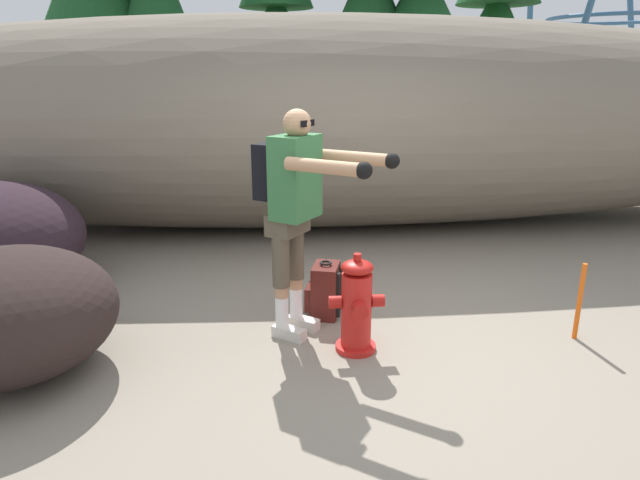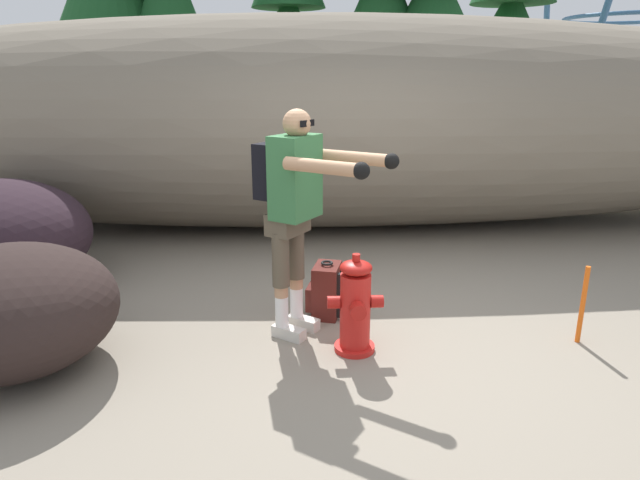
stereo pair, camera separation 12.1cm
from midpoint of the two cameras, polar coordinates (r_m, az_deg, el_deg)
name	(u,v)px [view 1 (the left image)]	position (r m, az deg, el deg)	size (l,w,h in m)	color
ground_plane	(368,349)	(4.16, 4.10, -11.15)	(56.00, 56.00, 0.04)	gray
dirt_embankment	(325,123)	(7.21, 0.00, 12.03)	(16.39, 3.20, 2.62)	#756B5B
fire_hydrant	(356,307)	(3.96, 2.91, -6.94)	(0.40, 0.35, 0.74)	red
utility_worker	(295,198)	(3.97, -3.46, 4.38)	(1.02, 0.87, 1.70)	beige
spare_backpack	(325,291)	(4.55, -0.26, -5.28)	(0.33, 0.34, 0.47)	#511E19
boulder_mid	(9,313)	(4.20, -30.20, -6.59)	(1.37, 1.37, 0.85)	black
pine_tree_center	(277,25)	(11.37, -4.83, 21.29)	(2.19, 2.19, 4.88)	#47331E
pine_tree_right	(370,2)	(10.82, 4.86, 23.33)	(2.76, 2.76, 6.07)	#47331E
pine_tree_far_right	(421,0)	(10.75, 10.11, 23.23)	(2.52, 2.52, 5.40)	#47331E
pine_tree_ridge_end	(496,23)	(13.49, 17.46, 20.63)	(2.76, 2.76, 5.58)	#47331E
survey_stake	(579,301)	(4.54, 24.56, -5.81)	(0.04, 0.04, 0.60)	#E55914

